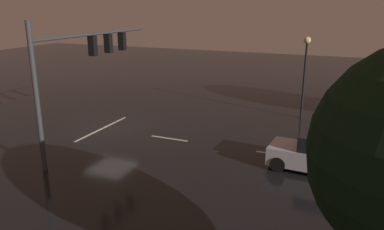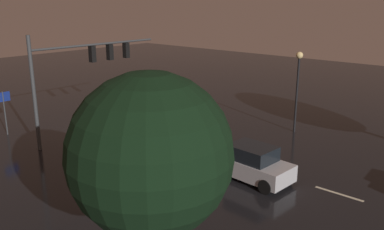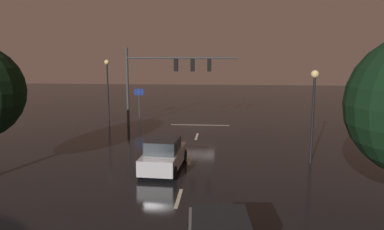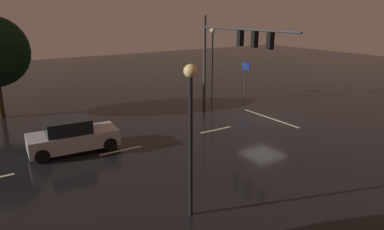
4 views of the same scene
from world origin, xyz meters
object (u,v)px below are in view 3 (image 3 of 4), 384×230
at_px(traffic_signal_assembly, 167,72).
at_px(street_lamp_right_kerb, 107,79).
at_px(route_sign, 139,97).
at_px(car_approaching, 164,155).
at_px(street_lamp_left_kerb, 314,99).

xyz_separation_m(traffic_signal_assembly, street_lamp_right_kerb, (5.75, -2.47, -0.79)).
height_order(traffic_signal_assembly, route_sign, traffic_signal_assembly).
bearing_deg(car_approaching, street_lamp_left_kerb, -167.26).
xyz_separation_m(street_lamp_left_kerb, street_lamp_right_kerb, (15.20, -11.95, 0.16)).
bearing_deg(street_lamp_left_kerb, route_sign, -46.83).
bearing_deg(traffic_signal_assembly, route_sign, -51.32).
height_order(car_approaching, route_sign, route_sign).
distance_m(car_approaching, route_sign, 16.15).
distance_m(traffic_signal_assembly, street_lamp_left_kerb, 13.42).
bearing_deg(route_sign, street_lamp_left_kerb, 133.17).
xyz_separation_m(car_approaching, route_sign, (4.64, -15.42, 1.24)).
bearing_deg(traffic_signal_assembly, street_lamp_right_kerb, -23.29).
relative_size(car_approaching, street_lamp_right_kerb, 0.81).
distance_m(traffic_signal_assembly, street_lamp_right_kerb, 6.30).
relative_size(traffic_signal_assembly, route_sign, 3.20).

